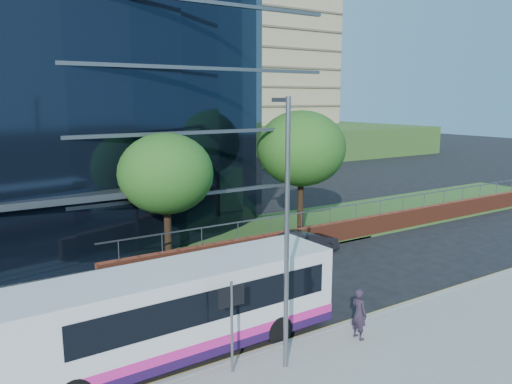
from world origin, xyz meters
TOP-DOWN VIEW (x-y plane):
  - grass_verge at (24.00, 11.00)m, footprint 36.00×8.00m
  - retaining_wall at (20.00, 7.30)m, footprint 34.00×0.40m
  - apartment_block at (32.00, 57.21)m, footprint 60.00×42.00m
  - street_sign at (4.50, -1.59)m, footprint 0.85×0.09m
  - tree_far_c at (7.00, 9.00)m, footprint 4.62×4.62m
  - tree_far_d at (16.00, 10.00)m, footprint 5.28×5.28m
  - tree_dist_e at (24.00, 40.00)m, footprint 4.62×4.62m
  - tree_dist_f at (40.00, 42.00)m, footprint 4.29×4.29m
  - streetlight_east at (6.00, -2.17)m, footprint 0.15×0.77m
  - city_bus at (3.76, 0.35)m, footprint 10.91×2.75m
  - parked_car at (13.51, 6.45)m, footprint 4.05×1.69m
  - pedestrian at (9.13, -2.06)m, footprint 0.43×0.65m

SIDE VIEW (x-z plane):
  - grass_verge at x=24.00m, z-range 0.00..0.12m
  - retaining_wall at x=20.00m, z-range -0.44..1.67m
  - parked_car at x=13.51m, z-range 0.00..1.30m
  - pedestrian at x=9.13m, z-range 0.15..1.90m
  - city_bus at x=3.76m, z-range 0.09..3.02m
  - street_sign at x=4.50m, z-range 0.75..3.55m
  - tree_dist_f at x=40.00m, z-range 1.19..7.23m
  - streetlight_east at x=6.00m, z-range 0.44..8.44m
  - tree_far_c at x=7.00m, z-range 1.28..7.79m
  - tree_dist_e at x=24.00m, z-range 1.28..7.79m
  - tree_far_d at x=16.00m, z-range 1.47..8.91m
  - apartment_block at x=32.00m, z-range -3.89..26.11m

